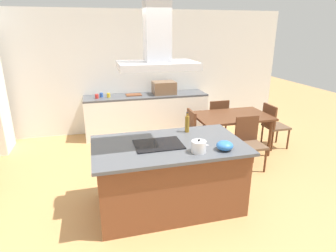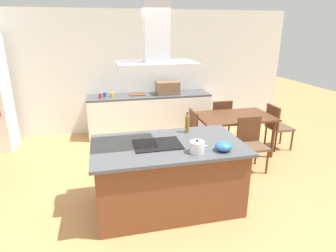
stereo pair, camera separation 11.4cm
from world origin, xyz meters
name	(u,v)px [view 2 (the right image)]	position (x,y,z in m)	size (l,w,h in m)	color
ground	(150,159)	(0.00, 1.50, 0.00)	(16.00, 16.00, 0.00)	tan
wall_back	(136,72)	(0.00, 3.25, 1.35)	(7.20, 0.10, 2.70)	white
kitchen_island	(168,175)	(0.00, 0.00, 0.45)	(1.93, 1.12, 0.90)	brown
cooktop	(157,144)	(-0.14, 0.00, 0.91)	(0.60, 0.44, 0.01)	black
tea_kettle	(197,147)	(0.28, -0.34, 0.97)	(0.23, 0.18, 0.17)	silver
olive_oil_bottle	(187,124)	(0.36, 0.36, 1.02)	(0.06, 0.06, 0.29)	olive
mixing_bowl	(224,146)	(0.60, -0.36, 0.96)	(0.21, 0.21, 0.11)	#2D6BB7
back_counter	(150,114)	(0.25, 2.88, 0.45)	(2.72, 0.62, 0.90)	white
countertop_microwave	(167,88)	(0.66, 2.88, 1.04)	(0.50, 0.38, 0.28)	brown
coffee_mug_red	(100,96)	(-0.82, 2.82, 0.95)	(0.08, 0.08, 0.09)	red
coffee_mug_blue	(105,95)	(-0.72, 2.92, 0.95)	(0.08, 0.08, 0.09)	#2D56B2
coffee_mug_yellow	(112,95)	(-0.57, 2.86, 0.95)	(0.08, 0.08, 0.09)	gold
cutting_board	(137,95)	(-0.02, 2.93, 0.91)	(0.34, 0.24, 0.02)	brown
dining_table	(234,120)	(1.62, 1.42, 0.67)	(1.40, 0.90, 0.75)	#59331E
chair_at_right_end	(276,124)	(2.53, 1.42, 0.51)	(0.42, 0.42, 0.89)	brown
chair_facing_island	(251,140)	(1.62, 0.76, 0.51)	(0.42, 0.42, 0.89)	brown
chair_facing_back_wall	(220,118)	(1.62, 2.09, 0.51)	(0.42, 0.42, 0.89)	brown
chair_at_left_end	(188,131)	(0.70, 1.42, 0.51)	(0.42, 0.42, 0.89)	brown
range_hood	(156,46)	(-0.14, 0.00, 2.10)	(0.90, 0.55, 0.78)	#ADADB2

